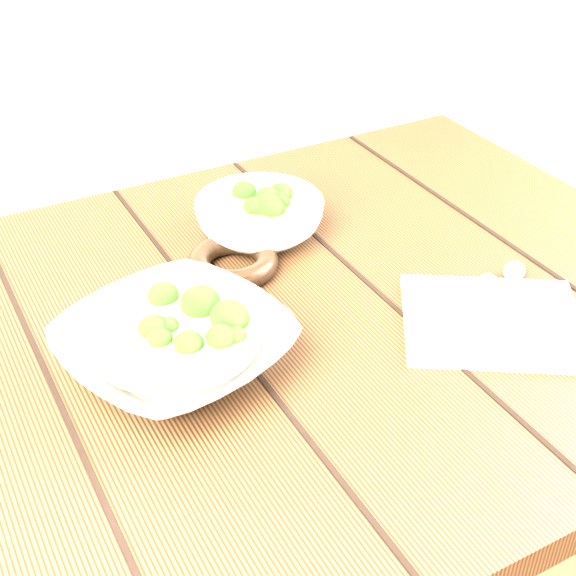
{
  "coord_description": "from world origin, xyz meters",
  "views": [
    {
      "loc": [
        -0.31,
        -0.68,
        1.32
      ],
      "look_at": [
        0.05,
        -0.02,
        0.8
      ],
      "focal_mm": 50.0,
      "sensor_mm": 36.0,
      "label": 1
    }
  ],
  "objects": [
    {
      "name": "soup_bowl_front",
      "position": [
        -0.09,
        -0.03,
        0.78
      ],
      "size": [
        0.29,
        0.29,
        0.07
      ],
      "color": "silver",
      "rests_on": "table"
    },
    {
      "name": "soup_bowl_back",
      "position": [
        0.11,
        0.17,
        0.78
      ],
      "size": [
        0.19,
        0.19,
        0.06
      ],
      "color": "silver",
      "rests_on": "table"
    },
    {
      "name": "spoon_right",
      "position": [
        0.32,
        -0.1,
        0.76
      ],
      "size": [
        0.14,
        0.12,
        0.01
      ],
      "color": "#BBB3A5",
      "rests_on": "napkin"
    },
    {
      "name": "trivet",
      "position": [
        0.04,
        0.11,
        0.76
      ],
      "size": [
        0.15,
        0.15,
        0.03
      ],
      "primitive_type": "torus",
      "rotation": [
        0.0,
        0.0,
        0.31
      ],
      "color": "black",
      "rests_on": "table"
    },
    {
      "name": "napkin",
      "position": [
        0.26,
        -0.14,
        0.76
      ],
      "size": [
        0.26,
        0.25,
        0.01
      ],
      "primitive_type": "cube",
      "rotation": [
        0.0,
        0.0,
        -0.57
      ],
      "color": "#BCB29C",
      "rests_on": "table"
    },
    {
      "name": "spoon_left",
      "position": [
        0.28,
        -0.11,
        0.76
      ],
      "size": [
        0.13,
        0.14,
        0.01
      ],
      "color": "#BBB3A5",
      "rests_on": "napkin"
    },
    {
      "name": "table",
      "position": [
        0.0,
        0.0,
        0.63
      ],
      "size": [
        1.2,
        0.8,
        0.75
      ],
      "color": "#382110",
      "rests_on": "ground"
    }
  ]
}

